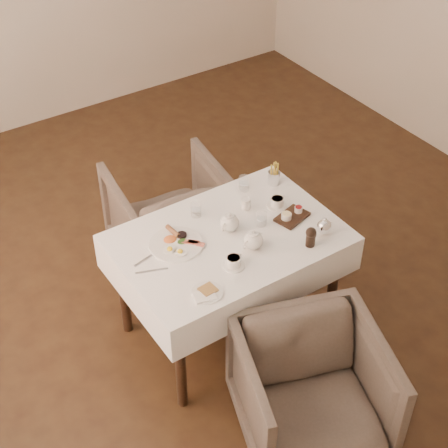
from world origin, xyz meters
name	(u,v)px	position (x,y,z in m)	size (l,w,h in m)	color
table	(228,252)	(-0.44, -0.59, 0.64)	(1.28, 0.88, 0.75)	black
armchair_near	(312,392)	(-0.50, -1.47, 0.34)	(0.73, 0.75, 0.69)	#4B3F37
armchair_far	(171,215)	(-0.38, 0.21, 0.35)	(0.75, 0.77, 0.70)	#4B3F37
breakfast_plate	(176,243)	(-0.72, -0.48, 0.77)	(0.30, 0.30, 0.04)	white
side_plate	(207,293)	(-0.79, -0.91, 0.76)	(0.17, 0.17, 0.02)	white
teapot_centre	(229,222)	(-0.40, -0.54, 0.82)	(0.15, 0.12, 0.12)	white
teapot_front	(253,239)	(-0.38, -0.74, 0.82)	(0.15, 0.12, 0.12)	white
creamer	(246,203)	(-0.20, -0.42, 0.79)	(0.06, 0.06, 0.07)	white
teacup_near	(234,262)	(-0.55, -0.81, 0.78)	(0.12, 0.12, 0.06)	white
teacup_far	(277,203)	(-0.04, -0.51, 0.78)	(0.12, 0.12, 0.06)	white
glass_left	(196,210)	(-0.49, -0.32, 0.80)	(0.06, 0.06, 0.09)	silver
glass_mid	(262,219)	(-0.22, -0.60, 0.80)	(0.06, 0.06, 0.09)	silver
glass_right	(244,183)	(-0.10, -0.26, 0.80)	(0.07, 0.07, 0.09)	silver
condiment_board	(292,216)	(-0.03, -0.65, 0.77)	(0.22, 0.18, 0.05)	black
pepper_mill_left	(311,237)	(-0.10, -0.90, 0.82)	(0.06, 0.06, 0.12)	black
pepper_mill_right	(312,238)	(-0.09, -0.91, 0.81)	(0.05, 0.05, 0.10)	black
silver_pot	(324,226)	(0.03, -0.86, 0.81)	(0.10, 0.08, 0.11)	white
fries_cup	(274,174)	(0.09, -0.32, 0.82)	(0.07, 0.07, 0.16)	silver
cutlery_fork	(149,257)	(-0.90, -0.49, 0.76)	(0.02, 0.20, 0.00)	silver
cutlery_knife	(152,271)	(-0.94, -0.60, 0.76)	(0.01, 0.18, 0.00)	silver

